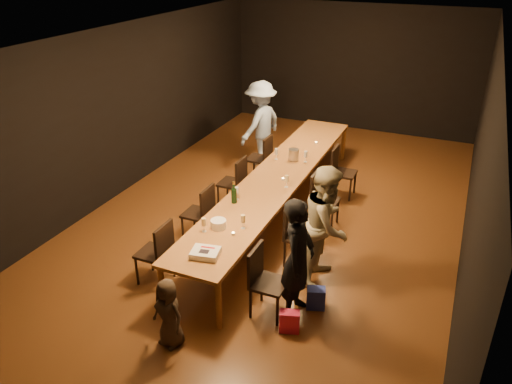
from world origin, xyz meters
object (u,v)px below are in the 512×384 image
at_px(chair_right_2, 325,200).
at_px(chair_left_0, 154,252).
at_px(woman_tan, 327,225).
at_px(plate_stack, 218,224).
at_px(chair_right_3, 344,172).
at_px(chair_right_1, 301,236).
at_px(ice_bucket, 294,155).
at_px(birthday_cake, 205,253).
at_px(chair_right_0, 269,283).
at_px(child, 169,313).
at_px(chair_left_3, 259,158).
at_px(champagne_bottle, 234,192).
at_px(table, 277,178).
at_px(man_blue, 261,123).
at_px(woman_birthday, 298,259).
at_px(chair_left_2, 232,182).
at_px(chair_left_1, 198,213).

xyz_separation_m(chair_right_2, chair_left_0, (-1.70, -2.40, 0.00)).
bearing_deg(woman_tan, chair_right_2, 15.96).
bearing_deg(plate_stack, chair_right_3, 72.75).
height_order(chair_right_1, ice_bucket, ice_bucket).
bearing_deg(chair_right_2, birthday_cake, -17.33).
bearing_deg(chair_right_0, child, -41.84).
bearing_deg(chair_right_0, chair_left_3, -154.72).
bearing_deg(woman_tan, chair_right_3, 8.53).
bearing_deg(woman_tan, champagne_bottle, 80.56).
bearing_deg(table, man_blue, 119.99).
xyz_separation_m(chair_left_0, woman_birthday, (2.00, 0.17, 0.33)).
bearing_deg(child, chair_right_3, 94.55).
bearing_deg(chair_left_2, ice_bucket, -49.89).
relative_size(chair_right_0, plate_stack, 4.33).
bearing_deg(plate_stack, woman_birthday, -14.88).
relative_size(chair_right_3, plate_stack, 4.33).
distance_m(chair_right_2, chair_left_1, 2.08).
bearing_deg(chair_right_3, chair_left_3, -90.00).
height_order(chair_right_1, child, chair_right_1).
bearing_deg(chair_left_3, woman_birthday, -149.76).
height_order(woman_birthday, birthday_cake, woman_birthday).
height_order(chair_right_1, chair_left_3, same).
bearing_deg(chair_right_0, table, -160.50).
relative_size(chair_left_2, child, 1.05).
xyz_separation_m(chair_right_1, child, (-0.86, -2.16, -0.02)).
bearing_deg(woman_birthday, man_blue, 26.39).
distance_m(chair_left_1, woman_birthday, 2.27).
bearing_deg(chair_left_3, child, -169.50).
distance_m(chair_left_0, plate_stack, 0.96).
height_order(chair_right_3, birthday_cake, chair_right_3).
height_order(chair_right_2, chair_left_1, same).
bearing_deg(birthday_cake, plate_stack, 92.60).
distance_m(table, chair_right_2, 0.88).
height_order(champagne_bottle, ice_bucket, champagne_bottle).
xyz_separation_m(table, chair_right_2, (0.85, 0.00, -0.24)).
relative_size(table, chair_left_1, 6.45).
relative_size(chair_right_1, ice_bucket, 4.53).
height_order(chair_left_3, child, chair_left_3).
distance_m(chair_left_3, child, 4.63).
relative_size(chair_right_1, man_blue, 0.53).
xyz_separation_m(plate_stack, ice_bucket, (0.14, 2.63, 0.04)).
bearing_deg(chair_left_1, chair_right_3, -35.31).
distance_m(chair_right_2, ice_bucket, 1.17).
height_order(chair_left_3, birthday_cake, chair_left_3).
bearing_deg(chair_left_1, champagne_bottle, -85.29).
relative_size(birthday_cake, champagne_bottle, 1.13).
bearing_deg(man_blue, ice_bucket, 57.54).
relative_size(chair_left_2, champagne_bottle, 2.69).
bearing_deg(chair_left_1, woman_tan, -95.05).
bearing_deg(chair_right_1, birthday_cake, -30.44).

